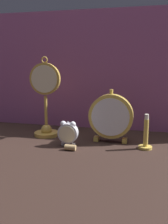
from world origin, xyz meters
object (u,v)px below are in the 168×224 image
object	(u,v)px
mantel_clock_silver	(111,117)
wine_cork	(70,148)
pocket_watch_on_stand	(46,103)
brass_candlestick	(146,138)
alarm_clock_twin_bell	(68,132)

from	to	relation	value
mantel_clock_silver	wine_cork	bearing A→B (deg)	-133.46
pocket_watch_on_stand	brass_candlestick	world-z (taller)	pocket_watch_on_stand
pocket_watch_on_stand	wine_cork	bearing A→B (deg)	-45.15
mantel_clock_silver	wine_cork	size ratio (longest dim) A/B	5.27
mantel_clock_silver	brass_candlestick	distance (m)	0.17
pocket_watch_on_stand	alarm_clock_twin_bell	size ratio (longest dim) A/B	3.51
pocket_watch_on_stand	alarm_clock_twin_bell	bearing A→B (deg)	-39.28
pocket_watch_on_stand	mantel_clock_silver	xyz separation A→B (m)	(0.30, -0.02, -0.04)
pocket_watch_on_stand	mantel_clock_silver	distance (m)	0.30
alarm_clock_twin_bell	mantel_clock_silver	world-z (taller)	mantel_clock_silver
alarm_clock_twin_bell	mantel_clock_silver	size ratio (longest dim) A/B	0.46
mantel_clock_silver	brass_candlestick	size ratio (longest dim) A/B	1.62
mantel_clock_silver	wine_cork	xyz separation A→B (m)	(-0.13, -0.14, -0.10)
wine_cork	brass_candlestick	bearing A→B (deg)	17.42
alarm_clock_twin_bell	mantel_clock_silver	xyz separation A→B (m)	(0.16, 0.09, 0.05)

